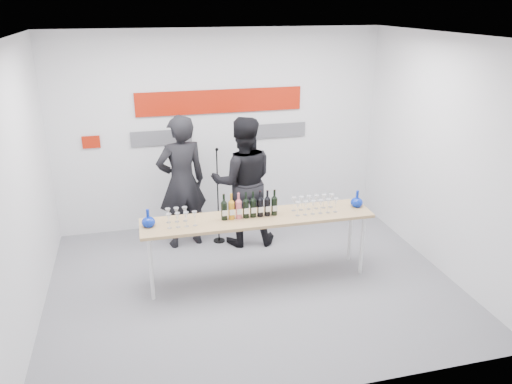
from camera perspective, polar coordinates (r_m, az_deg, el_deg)
ground at (r=6.44m, az=-0.44°, el=-10.31°), size 5.00×5.00×0.00m
back_wall at (r=7.69m, az=-4.06°, el=7.05°), size 5.00×0.04×3.00m
signage at (r=7.58m, az=-4.49°, el=9.21°), size 3.38×0.02×0.79m
tasting_table at (r=6.18m, az=0.23°, el=-3.39°), size 2.88×0.61×0.86m
wine_bottles at (r=6.08m, az=-0.75°, el=-1.46°), size 0.71×0.08×0.33m
decanter_left at (r=6.00m, az=-12.23°, el=-2.91°), size 0.16×0.16×0.21m
decanter_right at (r=6.56m, az=11.47°, el=-0.73°), size 0.16×0.16×0.21m
glasses_left at (r=5.98m, az=-8.72°, el=-2.91°), size 0.36×0.23×0.18m
glasses_right at (r=6.32m, az=6.73°, el=-1.43°), size 0.57×0.23×0.18m
presenter_left at (r=7.09m, az=-8.48°, el=1.10°), size 0.78×0.60×1.93m
presenter_right at (r=7.09m, az=-1.50°, el=1.16°), size 1.00×0.82×1.88m
mic_stand at (r=7.30m, az=-4.32°, el=-2.52°), size 0.17×0.17×1.45m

